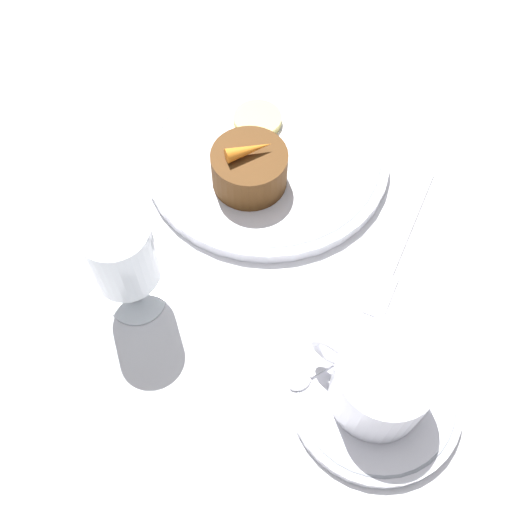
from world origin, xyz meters
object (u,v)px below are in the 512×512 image
object	(u,v)px
coffee_cup	(381,383)
wine_glass	(122,258)
dinner_plate	(265,154)
dessert_cake	(249,168)
fork	(397,256)

from	to	relation	value
coffee_cup	wine_glass	distance (m)	0.25
dinner_plate	coffee_cup	distance (m)	0.30
wine_glass	dessert_cake	size ratio (longest dim) A/B	1.53
wine_glass	dinner_plate	bearing A→B (deg)	-91.23
dinner_plate	fork	bearing A→B (deg)	169.57
wine_glass	fork	xyz separation A→B (m)	(-0.19, -0.19, -0.08)
dinner_plate	coffee_cup	world-z (taller)	coffee_cup
dinner_plate	dessert_cake	bearing A→B (deg)	102.20
dinner_plate	wine_glass	bearing A→B (deg)	88.77
coffee_cup	wine_glass	world-z (taller)	wine_glass
coffee_cup	fork	bearing A→B (deg)	-71.09
coffee_cup	wine_glass	size ratio (longest dim) A/B	0.88
coffee_cup	fork	xyz separation A→B (m)	(0.05, -0.15, -0.04)
coffee_cup	dessert_cake	xyz separation A→B (m)	(0.23, -0.14, -0.01)
coffee_cup	dessert_cake	size ratio (longest dim) A/B	1.35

